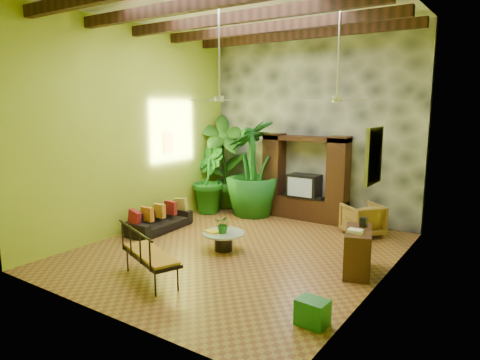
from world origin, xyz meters
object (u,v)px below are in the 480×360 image
Objects in this scene: tall_plant_c at (253,168)px; coffee_table at (223,239)px; entertainment_center at (304,184)px; wicker_armchair at (363,220)px; iron_bench at (147,253)px; ceiling_fan_back at (337,89)px; side_console at (358,251)px; ceiling_fan_front at (219,88)px; tall_plant_a at (223,162)px; green_bin at (312,312)px; tall_plant_b at (208,179)px; sofa at (160,220)px.

coffee_table is (1.10, -2.89, -1.08)m from tall_plant_c.
entertainment_center is 2.01m from wicker_armchair.
entertainment_center is 1.50× the size of iron_bench.
ceiling_fan_back is 1.81× the size of side_console.
ceiling_fan_front reaches higher than tall_plant_a.
iron_bench is (0.99, -4.97, -0.80)m from tall_plant_c.
side_console reaches higher than green_bin.
tall_plant_b is at bearing -161.60° from entertainment_center.
wicker_armchair reaches higher than coffee_table.
ceiling_fan_back is 1.16× the size of iron_bench.
tall_plant_c is at bearing -10.24° from tall_plant_a.
ceiling_fan_front reaches higher than tall_plant_c.
tall_plant_a is 1.20m from tall_plant_c.
tall_plant_a reaches higher than tall_plant_b.
ceiling_fan_back is 2.05× the size of coffee_table.
iron_bench is (-0.11, -2.08, 0.28)m from coffee_table.
entertainment_center is 3.50m from ceiling_fan_back.
ceiling_fan_front is at bearing -69.16° from tall_plant_c.
coffee_table is 0.88× the size of side_console.
ceiling_fan_back is at bearing 81.95° from iron_bench.
ceiling_fan_front is at bearing -93.24° from entertainment_center.
entertainment_center reaches higher than side_console.
sofa reaches higher than coffee_table.
ceiling_fan_front is at bearing -138.37° from ceiling_fan_back.
iron_bench is at bearing -78.71° from tall_plant_c.
green_bin is (0.13, -2.24, -0.22)m from side_console.
iron_bench is (-0.18, -1.89, -2.86)m from ceiling_fan_front.
coffee_table reaches higher than green_bin.
wicker_armchair is at bearing 80.26° from ceiling_fan_back.
tall_plant_a is 1.75× the size of iron_bench.
tall_plant_c reaches higher than side_console.
green_bin is at bearing -72.07° from ceiling_fan_back.
ceiling_fan_back is at bearing -22.24° from tall_plant_a.
tall_plant_c reaches higher than coffee_table.
side_console is at bearing -47.52° from ceiling_fan_back.
coffee_table is at bearing -69.10° from tall_plant_c.
wicker_armchair is at bearing 55.44° from ceiling_fan_front.
tall_plant_a is at bearing 81.25° from tall_plant_b.
ceiling_fan_back is at bearing -78.90° from sofa.
green_bin is at bearing -39.05° from tall_plant_b.
side_console is at bearing 12.31° from ceiling_fan_front.
iron_bench reaches higher than side_console.
side_console is (5.17, -2.06, -0.57)m from tall_plant_b.
wicker_armchair is 4.53m from tall_plant_b.
coffee_table is (-0.27, -3.34, -0.71)m from entertainment_center.
side_console is at bearing 93.29° from green_bin.
tall_plant_b is (-2.45, 2.65, -2.42)m from ceiling_fan_front.
sofa is 3.02m from tall_plant_a.
tall_plant_b is 0.74× the size of tall_plant_c.
iron_bench is at bearing -67.29° from tall_plant_a.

